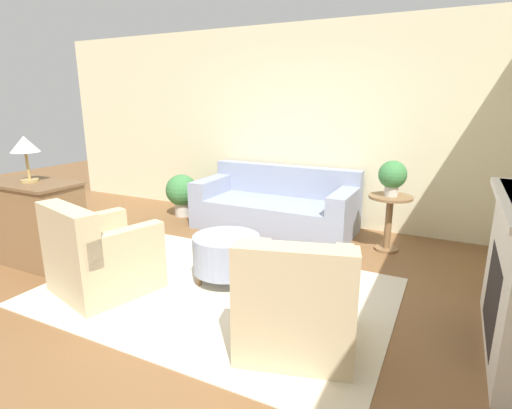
% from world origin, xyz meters
% --- Properties ---
extents(ground_plane, '(16.00, 16.00, 0.00)m').
position_xyz_m(ground_plane, '(0.00, 0.00, 0.00)').
color(ground_plane, brown).
extents(wall_back, '(9.15, 0.12, 2.80)m').
position_xyz_m(wall_back, '(0.00, 2.63, 1.40)').
color(wall_back, beige).
rests_on(wall_back, ground_plane).
extents(rug, '(3.21, 2.20, 0.01)m').
position_xyz_m(rug, '(0.00, 0.00, 0.01)').
color(rug, beige).
rests_on(rug, ground_plane).
extents(couch, '(2.21, 1.00, 0.85)m').
position_xyz_m(couch, '(-0.29, 2.06, 0.30)').
color(couch, '#8E99B2').
rests_on(couch, ground_plane).
extents(armchair_left, '(0.99, 1.00, 0.87)m').
position_xyz_m(armchair_left, '(-0.99, -0.46, 0.34)').
color(armchair_left, '#C6B289').
rests_on(armchair_left, rug).
extents(armchair_right, '(0.99, 1.00, 0.87)m').
position_xyz_m(armchair_right, '(0.99, -0.46, 0.34)').
color(armchair_right, '#C6B289').
rests_on(armchair_right, rug).
extents(ottoman_table, '(0.66, 0.66, 0.47)m').
position_xyz_m(ottoman_table, '(-0.02, 0.24, 0.31)').
color(ottoman_table, '#8E99B2').
rests_on(ottoman_table, rug).
extents(side_table, '(0.50, 0.50, 0.68)m').
position_xyz_m(side_table, '(1.27, 1.86, 0.46)').
color(side_table, olive).
rests_on(side_table, ground_plane).
extents(dresser, '(1.06, 0.56, 0.92)m').
position_xyz_m(dresser, '(-2.15, -0.26, 0.48)').
color(dresser, olive).
rests_on(dresser, ground_plane).
extents(potted_plant_on_side_table, '(0.32, 0.32, 0.42)m').
position_xyz_m(potted_plant_on_side_table, '(1.27, 1.86, 0.92)').
color(potted_plant_on_side_table, beige).
rests_on(potted_plant_on_side_table, side_table).
extents(potted_plant_floor, '(0.49, 0.49, 0.65)m').
position_xyz_m(potted_plant_floor, '(-1.85, 1.97, 0.38)').
color(potted_plant_floor, beige).
rests_on(potted_plant_floor, ground_plane).
extents(table_lamp, '(0.29, 0.29, 0.49)m').
position_xyz_m(table_lamp, '(-2.15, -0.26, 1.30)').
color(table_lamp, tan).
rests_on(table_lamp, dresser).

